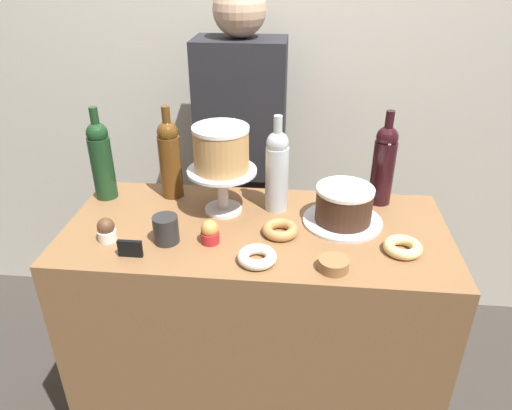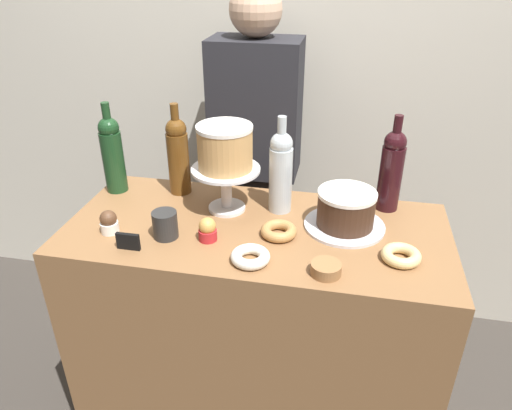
{
  "view_description": "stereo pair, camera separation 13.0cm",
  "coord_description": "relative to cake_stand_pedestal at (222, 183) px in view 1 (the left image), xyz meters",
  "views": [
    {
      "loc": [
        0.13,
        -1.28,
        1.71
      ],
      "look_at": [
        0.0,
        0.0,
        1.0
      ],
      "focal_mm": 33.41,
      "sensor_mm": 36.0,
      "label": 1
    },
    {
      "loc": [
        0.25,
        -1.26,
        1.71
      ],
      "look_at": [
        0.0,
        0.0,
        1.0
      ],
      "focal_mm": 33.41,
      "sensor_mm": 36.0,
      "label": 2
    }
  ],
  "objects": [
    {
      "name": "cupcake_chocolate",
      "position": [
        -0.32,
        -0.21,
        -0.07
      ],
      "size": [
        0.06,
        0.06,
        0.07
      ],
      "color": "white",
      "rests_on": "display_counter"
    },
    {
      "name": "back_wall",
      "position": [
        0.12,
        0.75,
        0.27
      ],
      "size": [
        6.0,
        0.05,
        2.6
      ],
      "color": "beige",
      "rests_on": "ground_plane"
    },
    {
      "name": "donut_maple",
      "position": [
        0.2,
        -0.13,
        -0.09
      ],
      "size": [
        0.11,
        0.11,
        0.03
      ],
      "color": "#B27F47",
      "rests_on": "display_counter"
    },
    {
      "name": "wine_bottle_clear",
      "position": [
        0.18,
        0.03,
        0.04
      ],
      "size": [
        0.08,
        0.08,
        0.33
      ],
      "color": "#B2BCC1",
      "rests_on": "display_counter"
    },
    {
      "name": "barista_figure",
      "position": [
        0.0,
        0.49,
        -0.19
      ],
      "size": [
        0.36,
        0.22,
        1.6
      ],
      "color": "black",
      "rests_on": "ground_plane"
    },
    {
      "name": "white_layer_cake",
      "position": [
        -0.0,
        0.0,
        0.12
      ],
      "size": [
        0.18,
        0.18,
        0.14
      ],
      "color": "tan",
      "rests_on": "cake_stand_pedestal"
    },
    {
      "name": "donut_glazed",
      "position": [
        0.56,
        -0.19,
        -0.09
      ],
      "size": [
        0.11,
        0.11,
        0.03
      ],
      "color": "#E0C17F",
      "rests_on": "display_counter"
    },
    {
      "name": "chocolate_round_cake",
      "position": [
        0.39,
        -0.04,
        -0.04
      ],
      "size": [
        0.18,
        0.18,
        0.11
      ],
      "color": "#3D2619",
      "rests_on": "silver_serving_platter"
    },
    {
      "name": "wine_bottle_green",
      "position": [
        -0.43,
        0.06,
        0.04
      ],
      "size": [
        0.08,
        0.08,
        0.33
      ],
      "color": "#193D1E",
      "rests_on": "display_counter"
    },
    {
      "name": "cake_stand_pedestal",
      "position": [
        0.0,
        0.0,
        0.0
      ],
      "size": [
        0.23,
        0.23,
        0.15
      ],
      "color": "silver",
      "rests_on": "display_counter"
    },
    {
      "name": "silver_serving_platter",
      "position": [
        0.39,
        -0.04,
        -0.1
      ],
      "size": [
        0.25,
        0.25,
        0.01
      ],
      "color": "silver",
      "rests_on": "display_counter"
    },
    {
      "name": "donut_sugar",
      "position": [
        0.14,
        -0.28,
        -0.09
      ],
      "size": [
        0.11,
        0.11,
        0.03
      ],
      "color": "silver",
      "rests_on": "display_counter"
    },
    {
      "name": "wine_bottle_dark_red",
      "position": [
        0.53,
        0.12,
        0.04
      ],
      "size": [
        0.08,
        0.08,
        0.33
      ],
      "color": "black",
      "rests_on": "display_counter"
    },
    {
      "name": "cookie_stack",
      "position": [
        0.35,
        -0.3,
        -0.09
      ],
      "size": [
        0.08,
        0.08,
        0.03
      ],
      "color": "olive",
      "rests_on": "display_counter"
    },
    {
      "name": "wine_bottle_amber",
      "position": [
        -0.2,
        0.1,
        0.04
      ],
      "size": [
        0.08,
        0.08,
        0.33
      ],
      "color": "#5B3814",
      "rests_on": "display_counter"
    },
    {
      "name": "coffee_cup_ceramic",
      "position": [
        -0.14,
        -0.2,
        -0.06
      ],
      "size": [
        0.08,
        0.08,
        0.08
      ],
      "color": "#282828",
      "rests_on": "display_counter"
    },
    {
      "name": "display_counter",
      "position": [
        0.12,
        -0.1,
        -0.56
      ],
      "size": [
        1.21,
        0.55,
        0.92
      ],
      "color": "brown",
      "rests_on": "ground_plane"
    },
    {
      "name": "cupcake_caramel",
      "position": [
        -0.01,
        -0.2,
        -0.07
      ],
      "size": [
        0.06,
        0.06,
        0.07
      ],
      "color": "red",
      "rests_on": "display_counter"
    },
    {
      "name": "price_sign_chalkboard",
      "position": [
        -0.22,
        -0.29,
        -0.08
      ],
      "size": [
        0.07,
        0.01,
        0.05
      ],
      "color": "black",
      "rests_on": "display_counter"
    }
  ]
}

